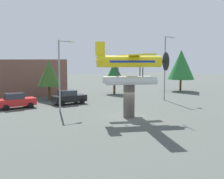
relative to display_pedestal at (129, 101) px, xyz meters
name	(u,v)px	position (x,y,z in m)	size (l,w,h in m)	color
ground_plane	(129,117)	(0.00, 0.00, -1.63)	(140.00, 140.00, 0.00)	#4C514C
display_pedestal	(129,101)	(0.00, 0.00, 0.00)	(1.10, 1.10, 3.26)	#4C4742
floatplane_monument	(131,67)	(0.12, -0.05, 3.30)	(7.17, 9.98, 4.00)	silver
car_near_red	(16,101)	(-7.85, 11.13, -0.75)	(4.20, 2.02, 1.76)	red
car_mid_black	(69,97)	(-1.55, 10.50, -0.75)	(4.20, 2.02, 1.76)	black
streetlight_primary	(61,70)	(-4.17, 6.61, 2.83)	(1.84, 0.28, 7.65)	gray
streetlight_secondary	(166,64)	(11.12, 6.51, 3.37)	(1.84, 0.28, 8.70)	gray
storefront_building	(11,78)	(-5.63, 22.00, 1.16)	(15.73, 5.56, 5.57)	brown
tree_east	(49,73)	(-2.25, 15.26, 2.04)	(3.12, 3.12, 5.43)	brown
tree_center_back	(114,72)	(8.93, 15.88, 1.89)	(3.22, 3.22, 5.33)	brown
tree_far_east	(181,65)	(20.95, 12.88, 3.01)	(4.62, 4.62, 7.22)	brown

